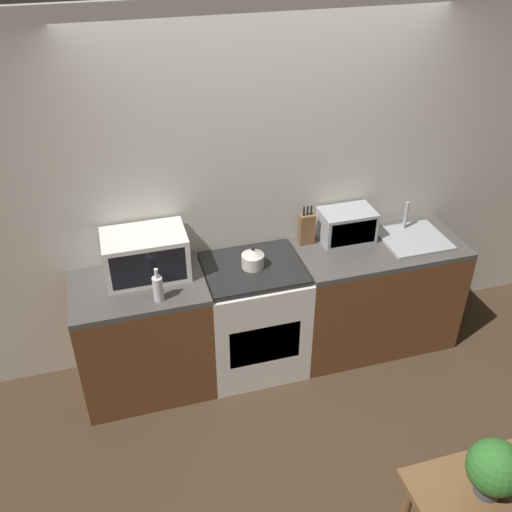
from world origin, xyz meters
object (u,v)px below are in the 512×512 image
microwave (146,255)px  toaster_oven (347,225)px  stove_range (253,316)px  bottle (158,288)px  kettle (253,258)px

microwave → toaster_oven: microwave is taller
stove_range → toaster_oven: bearing=11.6°
stove_range → microwave: size_ratio=1.63×
microwave → bottle: bearing=-83.5°
stove_range → microwave: 0.95m
stove_range → kettle: (-0.00, -0.00, 0.52)m
microwave → stove_range: bearing=-8.7°
toaster_oven → stove_range: bearing=-168.4°
toaster_oven → microwave: bearing=-178.1°
kettle → microwave: size_ratio=0.30×
stove_range → bottle: (-0.68, -0.19, 0.54)m
bottle → toaster_oven: 1.49m
stove_range → bottle: bearing=-164.1°
bottle → toaster_oven: bottle is taller
kettle → bottle: bottle is taller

